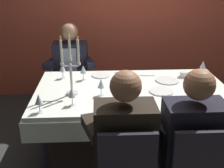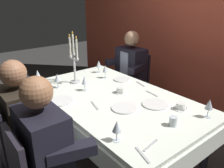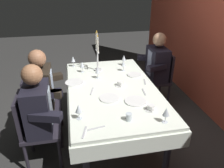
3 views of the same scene
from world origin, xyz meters
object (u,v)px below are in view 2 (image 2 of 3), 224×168
object	(u,v)px
dinner_plate_1	(155,104)
wine_glass_4	(99,64)
candelabra	(74,62)
dinner_plate_3	(61,101)
dinner_plate_0	(122,79)
wine_glass_2	(105,69)
seated_diner_0	(131,66)
seated_diner_1	(20,118)
wine_glass_1	(57,78)
coffee_cup_1	(180,107)
wine_glass_5	(117,127)
wine_glass_6	(38,74)
seated_diner_2	(43,146)
wine_glass_3	(209,105)
dining_table	(113,107)
wine_glass_0	(85,80)
water_tumbler_0	(173,121)
dinner_plate_2	(124,108)
coffee_cup_0	(120,91)

from	to	relation	value
dinner_plate_1	wine_glass_4	size ratio (longest dim) A/B	1.51
candelabra	dinner_plate_3	xyz separation A→B (m)	(0.36, -0.36, -0.24)
dinner_plate_0	wine_glass_2	bearing A→B (deg)	-148.29
seated_diner_0	seated_diner_1	bearing A→B (deg)	-73.71
wine_glass_1	coffee_cup_1	size ratio (longest dim) A/B	1.24
dinner_plate_1	wine_glass_5	distance (m)	0.69
wine_glass_6	seated_diner_2	xyz separation A→B (m)	(1.14, -0.43, -0.12)
wine_glass_1	seated_diner_2	bearing A→B (deg)	-32.01
wine_glass_1	wine_glass_6	size ratio (longest dim) A/B	1.00
wine_glass_1	wine_glass_3	world-z (taller)	same
dining_table	wine_glass_1	distance (m)	0.70
candelabra	wine_glass_0	distance (m)	0.31
dinner_plate_0	wine_glass_1	size ratio (longest dim) A/B	1.23
wine_glass_2	wine_glass_4	bearing A→B (deg)	164.44
water_tumbler_0	seated_diner_1	xyz separation A→B (m)	(-0.88, -0.91, -0.04)
dinner_plate_2	seated_diner_2	size ratio (longest dim) A/B	0.19
candelabra	wine_glass_2	world-z (taller)	candelabra
dining_table	dinner_plate_1	size ratio (longest dim) A/B	7.83
seated_diner_0	seated_diner_2	xyz separation A→B (m)	(1.00, -1.77, 0.00)
wine_glass_1	seated_diner_1	xyz separation A→B (m)	(0.40, -0.55, -0.12)
seated_diner_0	dining_table	bearing A→B (deg)	-52.54
candelabra	coffee_cup_1	bearing A→B (deg)	18.73
dinner_plate_2	wine_glass_6	distance (m)	1.15
dining_table	dinner_plate_2	world-z (taller)	dinner_plate_2
wine_glass_3	seated_diner_2	world-z (taller)	seated_diner_2
wine_glass_5	coffee_cup_0	size ratio (longest dim) A/B	1.24
wine_glass_0	coffee_cup_0	bearing A→B (deg)	41.19
wine_glass_6	seated_diner_2	distance (m)	1.22
seated_diner_1	seated_diner_0	bearing A→B (deg)	106.29
seated_diner_1	candelabra	bearing A→B (deg)	118.45
wine_glass_3	wine_glass_4	distance (m)	1.54
wine_glass_4	water_tumbler_0	xyz separation A→B (m)	(1.44, -0.31, -0.08)
candelabra	wine_glass_0	xyz separation A→B (m)	(0.27, -0.04, -0.13)
candelabra	wine_glass_3	size ratio (longest dim) A/B	3.63
wine_glass_0	dining_table	bearing A→B (deg)	24.28
wine_glass_4	wine_glass_5	size ratio (longest dim) A/B	1.00
dinner_plate_3	seated_diner_0	xyz separation A→B (m)	(-0.45, 1.35, -0.01)
seated_diner_1	wine_glass_2	bearing A→B (deg)	106.08
dining_table	dinner_plate_2	bearing A→B (deg)	-17.91
dinner_plate_1	wine_glass_6	size ratio (longest dim) A/B	1.51
wine_glass_0	wine_glass_5	xyz separation A→B (m)	(0.91, -0.31, 0.00)
dinner_plate_0	dinner_plate_3	world-z (taller)	same
wine_glass_0	wine_glass_4	distance (m)	0.62
dinner_plate_0	dinner_plate_2	bearing A→B (deg)	-39.29
wine_glass_1	coffee_cup_0	bearing A→B (deg)	39.46
candelabra	wine_glass_5	bearing A→B (deg)	-16.55
candelabra	wine_glass_2	size ratio (longest dim) A/B	3.63
dinner_plate_3	wine_glass_1	world-z (taller)	wine_glass_1
dinner_plate_2	coffee_cup_0	distance (m)	0.35
dinner_plate_3	coffee_cup_0	xyz separation A→B (m)	(0.20, 0.58, 0.02)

